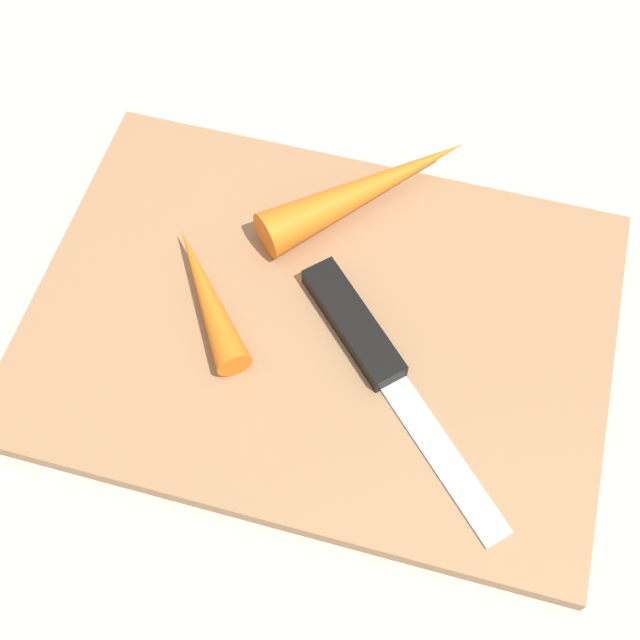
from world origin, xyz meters
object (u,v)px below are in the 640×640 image
(knife, at_px, (365,337))
(carrot_long, at_px, (367,189))
(carrot_short, at_px, (207,295))
(cutting_board, at_px, (320,325))

(knife, height_order, carrot_long, carrot_long)
(carrot_short, bearing_deg, carrot_long, -74.04)
(cutting_board, relative_size, carrot_long, 2.35)
(cutting_board, distance_m, carrot_long, 0.10)
(cutting_board, xyz_separation_m, carrot_long, (-0.01, -0.10, 0.02))
(cutting_board, xyz_separation_m, carrot_short, (0.07, 0.01, 0.02))
(cutting_board, height_order, carrot_long, carrot_long)
(cutting_board, height_order, carrot_short, carrot_short)
(knife, relative_size, carrot_long, 1.01)
(knife, distance_m, carrot_long, 0.11)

